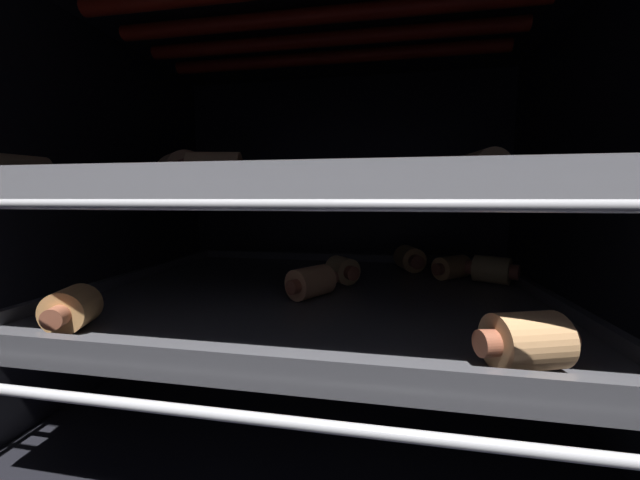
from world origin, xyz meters
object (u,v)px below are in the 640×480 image
Objects in this scene: baking_tray_lower at (316,294)px; pig_in_blanket_lower_6 at (342,270)px; pig_in_blanket_lower_2 at (409,258)px; pig_in_blanket_upper_3 at (266,180)px; pig_in_blanket_lower_5 at (526,341)px; pig_in_blanket_lower_0 at (313,282)px; pig_in_blanket_lower_4 at (72,309)px; pig_in_blanket_upper_2 at (193,183)px; pig_in_blanket_upper_1 at (16,171)px; baking_tray_upper at (316,194)px; pig_in_blanket_lower_1 at (492,270)px; pig_in_blanket_upper_7 at (483,169)px; heating_element at (316,16)px; pig_in_blanket_upper_6 at (327,175)px; pig_in_blanket_upper_4 at (180,171)px; oven_rack_lower at (316,302)px; pig_in_blanket_upper_0 at (421,180)px; pig_in_blanket_lower_3 at (452,267)px; oven_rack_upper at (316,201)px; pig_in_blanket_upper_5 at (215,170)px.

baking_tray_lower is 4.69cm from pig_in_blanket_lower_6.
pig_in_blanket_lower_2 is 21.76cm from pig_in_blanket_upper_3.
pig_in_blanket_upper_3 is (-10.70, 5.07, 10.53)cm from pig_in_blanket_lower_6.
pig_in_blanket_lower_0 is at bearing 140.23° from pig_in_blanket_lower_5.
pig_in_blanket_upper_2 is (-3.01, 22.82, 10.10)cm from pig_in_blanket_lower_4.
baking_tray_upper is at bearing 36.59° from pig_in_blanket_upper_1.
pig_in_blanket_upper_7 is at bearing -109.58° from pig_in_blanket_lower_1.
pig_in_blanket_lower_2 is 23.69cm from pig_in_blanket_upper_7.
heating_element is 33.25cm from pig_in_blanket_lower_4.
pig_in_blanket_upper_3 is at bearing 125.71° from pig_in_blanket_upper_6.
pig_in_blanket_lower_5 is at bearing -35.11° from pig_in_blanket_upper_2.
pig_in_blanket_upper_4 reaches higher than pig_in_blanket_upper_7.
oven_rack_lower is 9.06× the size of pig_in_blanket_upper_3.
pig_in_blanket_lower_4 is 31.37cm from pig_in_blanket_upper_7.
pig_in_blanket_upper_0 is (11.44, 10.55, 13.34)cm from oven_rack_lower.
pig_in_blanket_lower_4 is at bearing -118.80° from pig_in_blanket_upper_4.
baking_tray_lower is 8.12× the size of pig_in_blanket_upper_3.
oven_rack_lower is 20.91cm from pig_in_blanket_upper_7.
heating_element is 17.13cm from baking_tray_upper.
pig_in_blanket_upper_3 reaches higher than pig_in_blanket_upper_7.
pig_in_blanket_upper_3 and pig_in_blanket_upper_4 have the same top height.
pig_in_blanket_lower_1 is 39.10cm from pig_in_blanket_upper_2.
pig_in_blanket_upper_3 reaches higher than pig_in_blanket_lower_4.
pig_in_blanket_lower_6 is 0.84× the size of pig_in_blanket_upper_3.
pig_in_blanket_lower_1 is 40.47cm from pig_in_blanket_lower_4.
pig_in_blanket_lower_2 is at bearing 49.56° from baking_tray_lower.
baking_tray_upper is (-15.08, -8.02, 8.69)cm from pig_in_blanket_lower_3.
pig_in_blanket_lower_5 is 22.76cm from baking_tray_upper.
baking_tray_upper is (0.00, 0.00, 0.77)cm from oven_rack_upper.
pig_in_blanket_lower_5 is at bearing -1.18° from pig_in_blanket_upper_1.
oven_rack_upper is at bearing -130.44° from pig_in_blanket_lower_2.
pig_in_blanket_upper_5 is at bearing -137.91° from pig_in_blanket_upper_6.
pig_in_blanket_lower_4 is at bearing -0.10° from pig_in_blanket_upper_1.
pig_in_blanket_upper_3 is at bearing 99.14° from pig_in_blanket_upper_5.
pig_in_blanket_lower_2 reaches higher than oven_rack_lower.
pig_in_blanket_lower_3 is at bearing 28.01° from oven_rack_lower.
pig_in_blanket_upper_2 is 25.05cm from pig_in_blanket_upper_6.
pig_in_blanket_upper_3 is 0.95× the size of pig_in_blanket_upper_4.
pig_in_blanket_lower_6 is (17.93, 17.88, -0.07)cm from pig_in_blanket_lower_4.
pig_in_blanket_upper_1 is 1.11× the size of pig_in_blanket_upper_3.
pig_in_blanket_lower_1 is 1.11× the size of pig_in_blanket_lower_3.
pig_in_blanket_lower_2 is at bearing 64.96° from pig_in_blanket_upper_6.
pig_in_blanket_lower_2 is 1.17× the size of pig_in_blanket_upper_3.
pig_in_blanket_lower_3 is 35.21cm from pig_in_blanket_upper_2.
pig_in_blanket_upper_4 is 1.04× the size of pig_in_blanket_upper_7.
pig_in_blanket_lower_4 is 25.14cm from pig_in_blanket_upper_2.
baking_tray_upper is at bearing -123.52° from pig_in_blanket_lower_6.
pig_in_blanket_upper_0 is at bearing 42.68° from oven_rack_lower.
oven_rack_lower is at bearing 42.63° from pig_in_blanket_lower_4.
pig_in_blanket_upper_7 is at bearing -33.38° from baking_tray_lower.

